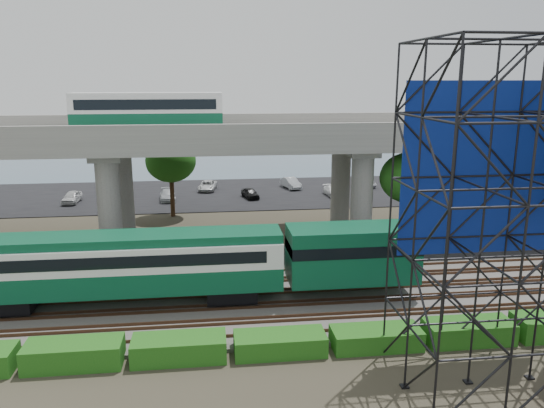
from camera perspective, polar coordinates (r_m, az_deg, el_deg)
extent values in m
plane|color=#474233|center=(31.51, -2.07, -12.03)|extent=(140.00, 140.00, 0.00)
cube|color=slate|center=(33.29, -2.37, -10.41)|extent=(90.00, 12.00, 0.20)
cube|color=black|center=(41.21, -3.32, -5.74)|extent=(90.00, 5.00, 0.08)
cube|color=black|center=(63.86, -4.68, 1.14)|extent=(90.00, 18.00, 0.08)
cube|color=#405A6A|center=(85.48, -5.28, 4.22)|extent=(140.00, 40.00, 0.03)
cube|color=#472D1E|center=(28.96, -1.60, -13.82)|extent=(90.00, 0.08, 0.16)
cube|color=#472D1E|center=(30.24, -1.86, -12.58)|extent=(90.00, 0.08, 0.16)
cube|color=#472D1E|center=(30.75, -1.96, -12.13)|extent=(90.00, 0.08, 0.16)
cube|color=#472D1E|center=(32.05, -2.19, -11.03)|extent=(90.00, 0.08, 0.16)
cube|color=#472D1E|center=(32.56, -2.27, -10.62)|extent=(90.00, 0.08, 0.16)
cube|color=#472D1E|center=(33.87, -2.47, -9.64)|extent=(90.00, 0.08, 0.16)
cube|color=#472D1E|center=(34.39, -2.55, -9.28)|extent=(90.00, 0.08, 0.16)
cube|color=#472D1E|center=(35.72, -2.73, -8.39)|extent=(90.00, 0.08, 0.16)
cube|color=#472D1E|center=(36.24, -2.79, -8.06)|extent=(90.00, 0.08, 0.16)
cube|color=#472D1E|center=(37.58, -2.96, -7.27)|extent=(90.00, 0.08, 0.16)
cube|color=black|center=(34.98, -26.46, -9.40)|extent=(3.00, 2.20, 0.90)
cube|color=black|center=(32.95, -4.36, -9.35)|extent=(3.00, 2.20, 0.90)
cube|color=#0B4D30|center=(32.93, -15.87, -7.70)|extent=(19.00, 3.00, 1.40)
cube|color=white|center=(32.45, -16.03, -5.31)|extent=(19.00, 3.00, 1.50)
cube|color=#0B4D30|center=(32.15, -16.14, -3.62)|extent=(19.00, 2.60, 0.50)
cube|color=black|center=(32.28, -14.28, -5.20)|extent=(15.00, 3.06, 0.70)
cube|color=#0B4D30|center=(33.31, 8.63, -5.26)|extent=(8.00, 3.00, 3.40)
cube|color=#9E9B93|center=(44.71, -3.93, 7.03)|extent=(80.00, 12.00, 1.20)
cube|color=#9E9B93|center=(38.88, -3.49, 7.79)|extent=(80.00, 0.50, 1.10)
cube|color=#9E9B93|center=(50.32, -4.31, 9.04)|extent=(80.00, 0.50, 1.10)
cylinder|color=#9E9B93|center=(42.67, -17.10, -0.12)|extent=(1.80, 1.80, 8.00)
cylinder|color=#9E9B93|center=(49.41, -15.73, 1.76)|extent=(1.80, 1.80, 8.00)
cube|color=#9E9B93|center=(45.41, -16.67, 5.46)|extent=(2.40, 9.00, 0.60)
cylinder|color=#9E9B93|center=(43.74, 9.62, 0.62)|extent=(1.80, 1.80, 8.00)
cylinder|color=#9E9B93|center=(50.34, 7.39, 2.36)|extent=(1.80, 1.80, 8.00)
cube|color=#9E9B93|center=(46.42, 8.58, 6.03)|extent=(2.40, 9.00, 0.60)
cylinder|color=#9E9B93|center=(57.46, 25.08, 2.57)|extent=(1.80, 1.80, 8.00)
cube|color=black|center=(44.81, -13.11, 7.95)|extent=(12.00, 2.50, 0.70)
cube|color=#0B4D30|center=(44.74, -13.16, 8.97)|extent=(12.00, 2.50, 0.90)
cube|color=white|center=(44.68, -13.24, 10.38)|extent=(12.00, 2.50, 1.30)
cube|color=black|center=(44.68, -13.24, 10.44)|extent=(11.00, 2.56, 0.80)
cube|color=white|center=(44.65, -13.29, 11.40)|extent=(12.00, 2.40, 0.30)
cube|color=navy|center=(27.11, 21.82, 3.47)|extent=(8.10, 0.08, 8.25)
cube|color=black|center=(27.66, 23.21, -16.96)|extent=(9.36, 6.36, 0.08)
cube|color=#155413|center=(28.13, -20.53, -14.88)|extent=(4.60, 1.80, 1.20)
cube|color=#155413|center=(27.38, -9.95, -15.04)|extent=(4.60, 1.80, 1.15)
cube|color=#155413|center=(27.56, 0.85, -14.77)|extent=(4.60, 1.80, 1.03)
cube|color=#155413|center=(28.60, 11.13, -13.95)|extent=(4.60, 1.80, 1.01)
cube|color=#155413|center=(30.41, 20.37, -12.73)|extent=(4.60, 1.80, 1.12)
cylinder|color=#382314|center=(45.39, 14.39, -1.23)|extent=(0.44, 0.44, 4.80)
ellipsoid|color=#155413|center=(44.72, 14.63, 2.74)|extent=(4.94, 4.94, 4.18)
cylinder|color=#382314|center=(53.67, -10.70, 1.18)|extent=(0.44, 0.44, 4.80)
ellipsoid|color=#155413|center=(53.10, -10.84, 4.56)|extent=(4.94, 4.94, 4.18)
imported|color=black|center=(41.32, -20.01, -5.42)|extent=(5.03, 2.34, 1.40)
imported|color=silver|center=(62.59, -20.72, 0.70)|extent=(1.72, 3.87, 1.29)
imported|color=silver|center=(66.49, -15.87, 1.69)|extent=(1.38, 3.48, 1.13)
imported|color=#A5A9AD|center=(60.93, -11.17, 0.94)|extent=(1.97, 4.15, 1.17)
imported|color=silver|center=(65.65, -6.94, 1.98)|extent=(2.51, 4.43, 1.17)
imported|color=black|center=(60.93, -2.36, 1.17)|extent=(2.17, 3.60, 1.15)
imported|color=#9DA1A5|center=(66.42, 2.05, 2.27)|extent=(2.31, 4.20, 1.31)
imported|color=white|center=(62.44, 6.59, 1.38)|extent=(1.96, 3.97, 1.11)
imported|color=#B9BAC1|center=(68.54, 9.93, 2.33)|extent=(2.58, 4.20, 1.09)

